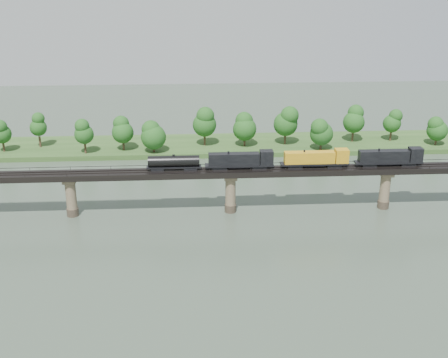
{
  "coord_description": "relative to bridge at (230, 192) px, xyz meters",
  "views": [
    {
      "loc": [
        -9.75,
        -101.72,
        58.92
      ],
      "look_at": [
        -1.65,
        30.0,
        9.0
      ],
      "focal_mm": 45.0,
      "sensor_mm": 36.0,
      "label": 1
    }
  ],
  "objects": [
    {
      "name": "far_treeline",
      "position": [
        -8.21,
        50.52,
        3.37
      ],
      "size": [
        289.06,
        17.54,
        13.6
      ],
      "color": "#382619",
      "rests_on": "far_bank"
    },
    {
      "name": "ground",
      "position": [
        0.0,
        -30.0,
        -5.46
      ],
      "size": [
        400.0,
        400.0,
        0.0
      ],
      "primitive_type": "plane",
      "color": "#344235",
      "rests_on": "ground"
    },
    {
      "name": "freight_train",
      "position": [
        14.99,
        -0.0,
        8.33
      ],
      "size": [
        69.62,
        2.71,
        4.79
      ],
      "color": "black",
      "rests_on": "bridge"
    },
    {
      "name": "far_bank",
      "position": [
        0.0,
        55.0,
        -4.66
      ],
      "size": [
        300.0,
        24.0,
        1.6
      ],
      "primitive_type": "cube",
      "color": "#2B4C1E",
      "rests_on": "ground"
    },
    {
      "name": "bridge",
      "position": [
        0.0,
        0.0,
        0.0
      ],
      "size": [
        236.0,
        30.0,
        11.5
      ],
      "color": "#473A2D",
      "rests_on": "ground"
    },
    {
      "name": "bridge_superstructure",
      "position": [
        0.0,
        0.0,
        6.33
      ],
      "size": [
        220.0,
        4.9,
        0.75
      ],
      "color": "black",
      "rests_on": "bridge"
    }
  ]
}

